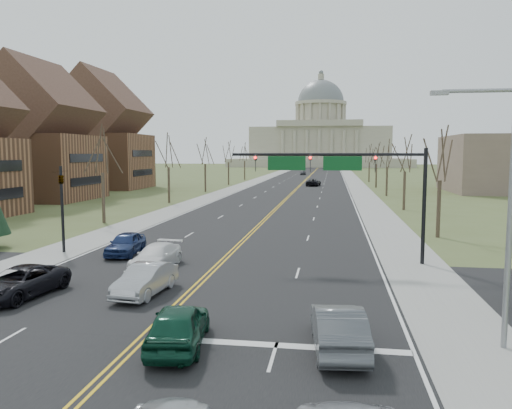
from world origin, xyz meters
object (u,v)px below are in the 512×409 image
(car_nb_inner_lead, at_px, (178,325))
(signal_left, at_px, (62,199))
(signal_mast, at_px, (341,171))
(car_sb_outer_lead, at_px, (20,282))
(car_sb_outer_second, at_px, (126,244))
(car_far_sb, at_px, (303,173))
(car_sb_inner_second, at_px, (156,256))
(car_far_nb, at_px, (313,182))
(car_nb_outer_lead, at_px, (338,327))
(street_light, at_px, (503,201))
(car_sb_inner_lead, at_px, (145,280))

(car_nb_inner_lead, bearing_deg, signal_left, -56.70)
(signal_mast, bearing_deg, car_sb_outer_lead, -145.88)
(car_sb_outer_second, distance_m, car_far_sb, 126.11)
(car_sb_inner_second, distance_m, car_far_nb, 77.38)
(car_sb_outer_lead, height_order, car_sb_inner_second, car_sb_outer_lead)
(signal_left, height_order, car_sb_inner_second, signal_left)
(car_sb_outer_lead, bearing_deg, car_far_nb, 89.77)
(car_nb_outer_lead, bearing_deg, signal_mast, -96.84)
(signal_left, xyz_separation_m, car_sb_outer_lead, (3.67, -10.35, -2.98))
(car_sb_outer_lead, distance_m, car_sb_outer_second, 10.32)
(signal_left, distance_m, car_sb_outer_lead, 11.38)
(signal_mast, height_order, car_sb_outer_lead, signal_mast)
(signal_left, relative_size, car_sb_outer_lead, 1.16)
(street_light, bearing_deg, car_sb_inner_lead, 163.16)
(car_sb_inner_second, xyz_separation_m, car_sb_outer_second, (-3.41, 3.45, 0.06))
(car_far_sb, bearing_deg, car_sb_outer_second, -94.91)
(signal_mast, distance_m, car_sb_outer_lead, 19.12)
(signal_mast, height_order, car_nb_outer_lead, signal_mast)
(street_light, relative_size, car_sb_inner_lead, 2.02)
(signal_left, height_order, car_sb_outer_lead, signal_left)
(car_far_nb, bearing_deg, car_sb_inner_second, 92.70)
(car_sb_outer_lead, relative_size, car_sb_inner_second, 1.07)
(car_sb_inner_lead, bearing_deg, signal_left, 141.81)
(car_nb_outer_lead, height_order, car_sb_inner_lead, car_nb_outer_lead)
(signal_mast, xyz_separation_m, car_far_sb, (-9.82, 125.95, -5.03))
(car_nb_inner_lead, distance_m, car_sb_inner_lead, 7.10)
(car_sb_inner_lead, bearing_deg, car_nb_outer_lead, -25.48)
(car_far_sb, bearing_deg, signal_left, -96.99)
(signal_left, height_order, car_sb_outer_second, signal_left)
(car_nb_outer_lead, relative_size, car_far_nb, 0.89)
(car_sb_inner_second, bearing_deg, car_sb_outer_second, 138.10)
(car_sb_outer_lead, height_order, car_far_sb, car_far_sb)
(car_sb_outer_second, bearing_deg, car_nb_outer_lead, -49.61)
(signal_mast, relative_size, car_far_sb, 2.85)
(car_nb_inner_lead, distance_m, car_sb_outer_lead, 10.55)
(car_sb_inner_lead, xyz_separation_m, car_far_nb, (4.95, 82.61, 0.02))
(car_far_nb, bearing_deg, signal_left, 86.38)
(car_sb_inner_lead, xyz_separation_m, car_sb_outer_lead, (-5.79, -1.32, -0.02))
(street_light, xyz_separation_m, car_far_sb, (-15.11, 139.45, -4.49))
(signal_left, distance_m, car_sb_inner_second, 9.24)
(car_far_nb, distance_m, car_far_sb, 52.63)
(signal_mast, height_order, car_far_nb, signal_mast)
(car_sb_outer_second, bearing_deg, signal_left, 175.19)
(signal_mast, relative_size, car_sb_outer_lead, 2.34)
(signal_left, height_order, car_nb_inner_lead, signal_left)
(street_light, distance_m, car_sb_outer_second, 24.21)
(street_light, relative_size, car_nb_outer_lead, 1.88)
(car_sb_inner_lead, relative_size, car_far_sb, 1.06)
(car_nb_outer_lead, xyz_separation_m, car_far_sb, (-9.56, 140.50, -0.07))
(car_far_sb, bearing_deg, car_far_nb, -87.08)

